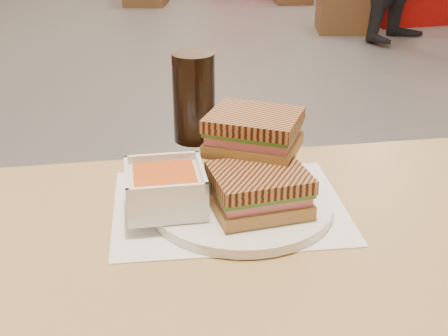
{
  "coord_description": "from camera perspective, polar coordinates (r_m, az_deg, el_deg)",
  "views": [
    {
      "loc": [
        -0.07,
        -2.74,
        1.17
      ],
      "look_at": [
        0.01,
        -2.0,
        0.82
      ],
      "focal_mm": 48.42,
      "sensor_mm": 36.0,
      "label": 1
    }
  ],
  "objects": [
    {
      "name": "plate",
      "position": [
        0.86,
        1.69,
        -3.44
      ],
      "size": [
        0.26,
        0.26,
        0.01
      ],
      "color": "white",
      "rests_on": "tray_liner"
    },
    {
      "name": "tray_liner",
      "position": [
        0.87,
        0.45,
        -3.62
      ],
      "size": [
        0.33,
        0.26,
        0.0
      ],
      "color": "white",
      "rests_on": "main_table"
    },
    {
      "name": "panini_lower",
      "position": [
        0.82,
        3.32,
        -2.07
      ],
      "size": [
        0.14,
        0.13,
        0.06
      ],
      "color": "#A8823C",
      "rests_on": "plate"
    },
    {
      "name": "panini_upper",
      "position": [
        0.88,
        2.83,
        3.41
      ],
      "size": [
        0.16,
        0.15,
        0.06
      ],
      "color": "#A8823C",
      "rests_on": "panini_lower"
    },
    {
      "name": "cola_glass",
      "position": [
        1.07,
        -2.86,
        6.65
      ],
      "size": [
        0.07,
        0.07,
        0.16
      ],
      "color": "black",
      "rests_on": "main_table"
    },
    {
      "name": "bg_chair_1l",
      "position": [
        5.4,
        11.12,
        14.96
      ],
      "size": [
        0.46,
        0.46,
        0.46
      ],
      "color": "brown",
      "rests_on": "ground"
    },
    {
      "name": "soup_bowl",
      "position": [
        0.83,
        -5.56,
        -2.06
      ],
      "size": [
        0.11,
        0.11,
        0.06
      ],
      "color": "white",
      "rests_on": "plate"
    }
  ]
}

